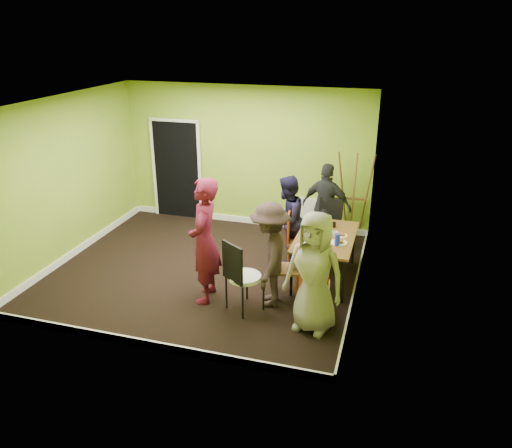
{
  "coord_description": "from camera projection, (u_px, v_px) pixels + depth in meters",
  "views": [
    {
      "loc": [
        2.93,
        -6.97,
        3.91
      ],
      "look_at": [
        0.88,
        0.0,
        0.94
      ],
      "focal_mm": 35.0,
      "sensor_mm": 36.0,
      "label": 1
    }
  ],
  "objects": [
    {
      "name": "ground",
      "position": [
        206.0,
        270.0,
        8.43
      ],
      "size": [
        5.0,
        5.0,
        0.0
      ],
      "primitive_type": "plane",
      "color": "black",
      "rests_on": "ground"
    },
    {
      "name": "room_walls",
      "position": [
        204.0,
        215.0,
        8.1
      ],
      "size": [
        5.04,
        4.54,
        2.82
      ],
      "color": "olive",
      "rests_on": "ground"
    },
    {
      "name": "dining_table",
      "position": [
        325.0,
        239.0,
        7.91
      ],
      "size": [
        0.9,
        1.5,
        0.75
      ],
      "color": "black",
      "rests_on": "ground"
    },
    {
      "name": "chair_left_far",
      "position": [
        295.0,
        236.0,
        8.34
      ],
      "size": [
        0.47,
        0.46,
        1.01
      ],
      "rotation": [
        0.0,
        0.0,
        -1.45
      ],
      "color": "#C34312",
      "rests_on": "ground"
    },
    {
      "name": "chair_left_near",
      "position": [
        281.0,
        263.0,
        7.46
      ],
      "size": [
        0.47,
        0.46,
        0.97
      ],
      "rotation": [
        0.0,
        0.0,
        -1.4
      ],
      "color": "#C34312",
      "rests_on": "ground"
    },
    {
      "name": "chair_back_end",
      "position": [
        330.0,
        214.0,
        8.92
      ],
      "size": [
        0.42,
        0.49,
        0.99
      ],
      "rotation": [
        0.0,
        0.0,
        3.1
      ],
      "color": "#C34312",
      "rests_on": "ground"
    },
    {
      "name": "chair_front_end",
      "position": [
        314.0,
        284.0,
        6.84
      ],
      "size": [
        0.46,
        0.46,
        1.01
      ],
      "rotation": [
        0.0,
        0.0,
        0.11
      ],
      "color": "#C34312",
      "rests_on": "ground"
    },
    {
      "name": "chair_bentwood",
      "position": [
        240.0,
        273.0,
        7.04
      ],
      "size": [
        0.59,
        0.59,
        1.09
      ],
      "rotation": [
        0.0,
        0.0,
        -0.59
      ],
      "color": "black",
      "rests_on": "ground"
    },
    {
      "name": "easel",
      "position": [
        354.0,
        197.0,
        9.33
      ],
      "size": [
        0.69,
        0.65,
        1.73
      ],
      "color": "brown",
      "rests_on": "ground"
    },
    {
      "name": "plate_near_left",
      "position": [
        317.0,
        224.0,
        8.33
      ],
      "size": [
        0.24,
        0.24,
        0.01
      ],
      "primitive_type": "cylinder",
      "color": "white",
      "rests_on": "dining_table"
    },
    {
      "name": "plate_near_right",
      "position": [
        306.0,
        245.0,
        7.56
      ],
      "size": [
        0.23,
        0.23,
        0.01
      ],
      "primitive_type": "cylinder",
      "color": "white",
      "rests_on": "dining_table"
    },
    {
      "name": "plate_far_back",
      "position": [
        328.0,
        224.0,
        8.36
      ],
      "size": [
        0.24,
        0.24,
        0.01
      ],
      "primitive_type": "cylinder",
      "color": "white",
      "rests_on": "dining_table"
    },
    {
      "name": "plate_far_front",
      "position": [
        318.0,
        249.0,
        7.43
      ],
      "size": [
        0.25,
        0.25,
        0.01
      ],
      "primitive_type": "cylinder",
      "color": "white",
      "rests_on": "dining_table"
    },
    {
      "name": "plate_wall_back",
      "position": [
        340.0,
        235.0,
        7.9
      ],
      "size": [
        0.23,
        0.23,
        0.01
      ],
      "primitive_type": "cylinder",
      "color": "white",
      "rests_on": "dining_table"
    },
    {
      "name": "plate_wall_front",
      "position": [
        339.0,
        243.0,
        7.64
      ],
      "size": [
        0.26,
        0.26,
        0.01
      ],
      "primitive_type": "cylinder",
      "color": "white",
      "rests_on": "dining_table"
    },
    {
      "name": "thermos",
      "position": [
        324.0,
        229.0,
        7.86
      ],
      "size": [
        0.07,
        0.07,
        0.22
      ],
      "primitive_type": "cylinder",
      "color": "white",
      "rests_on": "dining_table"
    },
    {
      "name": "blue_bottle",
      "position": [
        337.0,
        240.0,
        7.53
      ],
      "size": [
        0.08,
        0.08,
        0.19
      ],
      "primitive_type": "cylinder",
      "color": "#192DC1",
      "rests_on": "dining_table"
    },
    {
      "name": "orange_bottle",
      "position": [
        321.0,
        230.0,
        8.02
      ],
      "size": [
        0.03,
        0.03,
        0.08
      ],
      "primitive_type": "cylinder",
      "color": "#C34312",
      "rests_on": "dining_table"
    },
    {
      "name": "glass_mid",
      "position": [
        318.0,
        228.0,
        8.07
      ],
      "size": [
        0.06,
        0.06,
        0.08
      ],
      "primitive_type": "cylinder",
      "color": "black",
      "rests_on": "dining_table"
    },
    {
      "name": "glass_back",
      "position": [
        334.0,
        225.0,
        8.21
      ],
      "size": [
        0.07,
        0.07,
        0.09
      ],
      "primitive_type": "cylinder",
      "color": "black",
      "rests_on": "dining_table"
    },
    {
      "name": "glass_front",
      "position": [
        326.0,
        246.0,
        7.44
      ],
      "size": [
        0.06,
        0.06,
        0.09
      ],
      "primitive_type": "cylinder",
      "color": "black",
      "rests_on": "dining_table"
    },
    {
      "name": "cup_a",
      "position": [
        317.0,
        237.0,
        7.73
      ],
      "size": [
        0.13,
        0.13,
        0.1
      ],
      "primitive_type": "imported",
      "color": "white",
      "rests_on": "dining_table"
    },
    {
      "name": "cup_b",
      "position": [
        335.0,
        234.0,
        7.86
      ],
      "size": [
        0.09,
        0.09,
        0.09
      ],
      "primitive_type": "imported",
      "color": "white",
      "rests_on": "dining_table"
    },
    {
      "name": "person_standing",
      "position": [
        204.0,
        241.0,
        7.23
      ],
      "size": [
        0.56,
        0.75,
        1.9
      ],
      "primitive_type": "imported",
      "rotation": [
        0.0,
        0.0,
        -1.42
      ],
      "color": "#590F25",
      "rests_on": "ground"
    },
    {
      "name": "person_left_far",
      "position": [
        287.0,
        220.0,
        8.47
      ],
      "size": [
        0.73,
        0.85,
        1.54
      ],
      "primitive_type": "imported",
      "rotation": [
        0.0,
        0.0,
        -1.78
      ],
      "color": "black",
      "rests_on": "ground"
    },
    {
      "name": "person_left_near",
      "position": [
        270.0,
        255.0,
        7.17
      ],
      "size": [
        0.73,
        1.09,
        1.58
      ],
      "primitive_type": "imported",
      "rotation": [
        0.0,
        0.0,
        -1.43
      ],
      "color": "black",
      "rests_on": "ground"
    },
    {
      "name": "person_back_end",
      "position": [
        326.0,
        206.0,
        9.04
      ],
      "size": [
        0.98,
        0.55,
        1.59
      ],
      "primitive_type": "imported",
      "rotation": [
        0.0,
        0.0,
        2.95
      ],
      "color": "black",
      "rests_on": "ground"
    },
    {
      "name": "person_front_end",
      "position": [
        314.0,
        273.0,
        6.54
      ],
      "size": [
        0.93,
        0.72,
        1.69
      ],
      "primitive_type": "imported",
      "rotation": [
        0.0,
        0.0,
        -0.24
      ],
      "color": "gray",
      "rests_on": "ground"
    }
  ]
}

